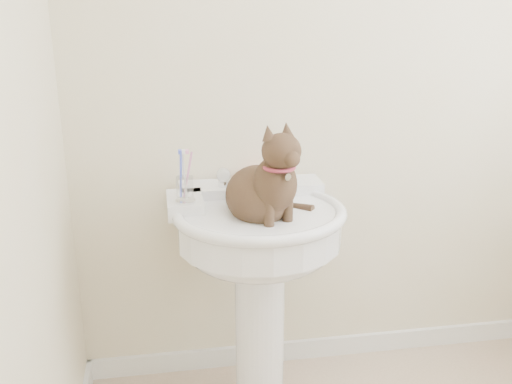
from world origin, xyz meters
name	(u,v)px	position (x,y,z in m)	size (l,w,h in m)	color
wall_back	(350,78)	(0.00, 1.10, 1.25)	(2.20, 0.00, 2.50)	beige
baseboard_back	(337,346)	(0.00, 1.09, 0.04)	(2.20, 0.02, 0.09)	white
pedestal_sink	(259,249)	(-0.41, 0.81, 0.69)	(0.63, 0.62, 0.87)	white
faucet	(253,176)	(-0.41, 0.96, 0.92)	(0.28, 0.12, 0.14)	silver
soap_bar	(255,175)	(-0.38, 1.06, 0.89)	(0.09, 0.06, 0.03)	red
toothbrush_cup	(185,189)	(-0.67, 0.83, 0.92)	(0.07, 0.07, 0.18)	silver
cat	(263,189)	(-0.40, 0.76, 0.93)	(0.26, 0.32, 0.47)	#483822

